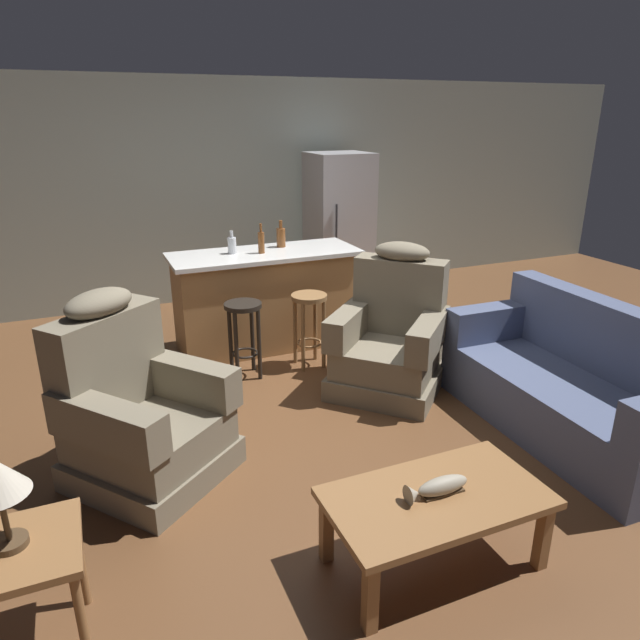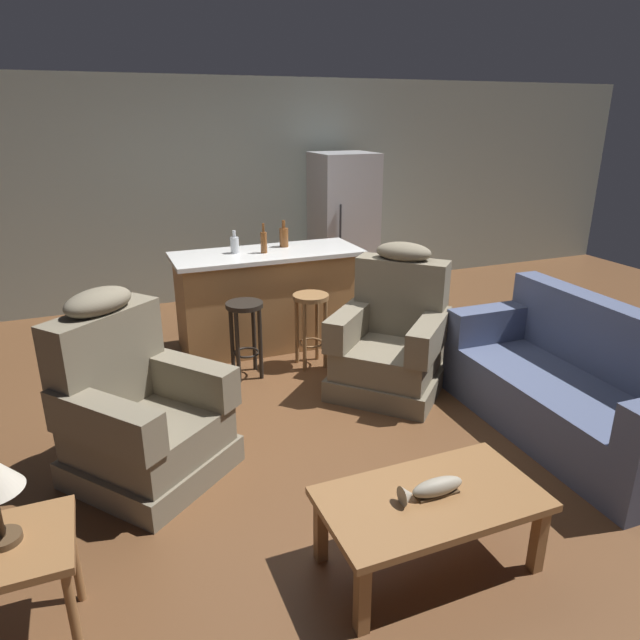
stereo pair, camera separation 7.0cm
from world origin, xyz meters
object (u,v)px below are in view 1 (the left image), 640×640
object	(u,v)px
recliner_near_lamp	(139,414)
bar_stool_right	(309,317)
bottle_tall_green	(232,245)
bottle_wine_dark	(281,237)
couch	(574,387)
bottle_short_amber	(261,242)
coffee_table	(436,504)
end_table	(21,566)
fish_figurine	(437,488)
bar_stool_left	(244,326)
kitchen_island	(266,299)
recliner_near_island	(391,339)
refrigerator	(339,227)

from	to	relation	value
recliner_near_lamp	bar_stool_right	xyz separation A→B (m)	(1.61, 1.13, 0.05)
bottle_tall_green	bottle_wine_dark	distance (m)	0.52
couch	bottle_short_amber	xyz separation A→B (m)	(-1.56, 2.39, 0.72)
coffee_table	recliner_near_lamp	world-z (taller)	recliner_near_lamp
bar_stool_right	bottle_short_amber	distance (m)	0.87
end_table	bottle_short_amber	bearing A→B (deg)	55.98
bottle_tall_green	bottle_short_amber	distance (m)	0.27
fish_figurine	end_table	distance (m)	1.86
bar_stool_left	coffee_table	bearing A→B (deg)	-84.21
bottle_short_amber	kitchen_island	bearing A→B (deg)	41.92
couch	coffee_table	bearing A→B (deg)	25.33
couch	bottle_tall_green	distance (m)	3.16
recliner_near_island	bar_stool_right	distance (m)	0.81
bottle_tall_green	bottle_wine_dark	world-z (taller)	bottle_wine_dark
recliner_near_lamp	kitchen_island	bearing A→B (deg)	102.57
couch	refrigerator	world-z (taller)	refrigerator
bar_stool_right	bottle_wine_dark	world-z (taller)	bottle_wine_dark
recliner_near_island	refrigerator	distance (m)	2.62
couch	bottle_wine_dark	world-z (taller)	bottle_wine_dark
coffee_table	bottle_wine_dark	world-z (taller)	bottle_wine_dark
recliner_near_lamp	bottle_short_amber	world-z (taller)	bottle_short_amber
couch	bottle_tall_green	bearing A→B (deg)	-52.22
couch	bar_stool_left	xyz separation A→B (m)	(-1.93, 1.80, 0.13)
couch	bottle_wine_dark	xyz separation A→B (m)	(-1.30, 2.57, 0.71)
recliner_near_island	fish_figurine	bearing A→B (deg)	22.43
fish_figurine	bottle_tall_green	size ratio (longest dim) A/B	1.58
fish_figurine	bottle_wine_dark	distance (m)	3.38
bar_stool_left	bottle_wine_dark	distance (m)	1.15
bar_stool_left	end_table	bearing A→B (deg)	-124.61
recliner_near_lamp	bar_stool_left	size ratio (longest dim) A/B	1.76
coffee_table	refrigerator	bearing A→B (deg)	71.18
fish_figurine	recliner_near_lamp	xyz separation A→B (m)	(-1.26, 1.41, -0.04)
couch	refrigerator	bearing A→B (deg)	-85.54
bar_stool_left	bottle_short_amber	world-z (taller)	bottle_short_amber
refrigerator	bottle_wine_dark	distance (m)	1.55
bar_stool_right	refrigerator	size ratio (longest dim) A/B	0.39
recliner_near_island	recliner_near_lamp	bearing A→B (deg)	-31.16
couch	bar_stool_left	size ratio (longest dim) A/B	2.83
couch	bottle_short_amber	size ratio (longest dim) A/B	6.85
bar_stool_left	bar_stool_right	distance (m)	0.61
bottle_short_amber	bottle_wine_dark	bearing A→B (deg)	34.73
fish_figurine	coffee_table	bearing A→B (deg)	32.16
bar_stool_right	recliner_near_lamp	bearing A→B (deg)	-144.95
bottle_short_amber	recliner_near_lamp	bearing A→B (deg)	-128.49
end_table	coffee_table	bearing A→B (deg)	-6.94
refrigerator	fish_figurine	bearing A→B (deg)	-108.85
couch	bottle_tall_green	xyz separation A→B (m)	(-1.82, 2.49, 0.69)
recliner_near_island	bar_stool_right	xyz separation A→B (m)	(-0.47, 0.66, 0.05)
recliner_near_island	bottle_wine_dark	world-z (taller)	bottle_wine_dark
end_table	bar_stool_left	size ratio (longest dim) A/B	0.82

